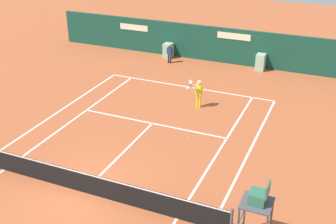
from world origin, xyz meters
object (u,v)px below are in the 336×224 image
Objects in this scene: tennis_ball_near_service_line at (206,122)px; ball_kid_centre_post at (170,53)px; player_on_baseline at (198,92)px; umpire_chair at (257,202)px; tennis_ball_mid_court at (102,93)px; tennis_ball_by_sideline at (189,137)px.

ball_kid_centre_post is at bearing 124.67° from tennis_ball_near_service_line.
tennis_ball_near_service_line is at bearing 135.09° from player_on_baseline.
umpire_chair is 36.32× the size of tennis_ball_mid_court.
player_on_baseline is (-5.30, 9.30, -0.73)m from umpire_chair.
umpire_chair reaches higher than tennis_ball_near_service_line.
umpire_chair is at bearing 120.23° from ball_kid_centre_post.
ball_kid_centre_post is (-9.65, 15.46, -0.91)m from umpire_chair.
tennis_ball_near_service_line is (1.02, -1.61, -0.91)m from player_on_baseline.
tennis_ball_by_sideline is at bearing -97.59° from tennis_ball_near_service_line.
umpire_chair is at bearing 132.43° from player_on_baseline.
tennis_ball_by_sideline is 7.42m from tennis_ball_mid_court.
player_on_baseline is at bearing 123.51° from ball_kid_centre_post.
player_on_baseline is 26.42× the size of tennis_ball_mid_court.
player_on_baseline is 26.42× the size of tennis_ball_by_sideline.
umpire_chair is 1.87× the size of ball_kid_centre_post.
tennis_ball_mid_court is at bearing 170.40° from tennis_ball_near_service_line.
umpire_chair reaches higher than player_on_baseline.
player_on_baseline reaches higher than tennis_ball_near_service_line.
tennis_ball_mid_court is at bearing 155.67° from tennis_ball_by_sideline.
umpire_chair is at bearing -60.91° from tennis_ball_near_service_line.
umpire_chair reaches higher than tennis_ball_mid_court.
ball_kid_centre_post reaches higher than tennis_ball_near_service_line.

